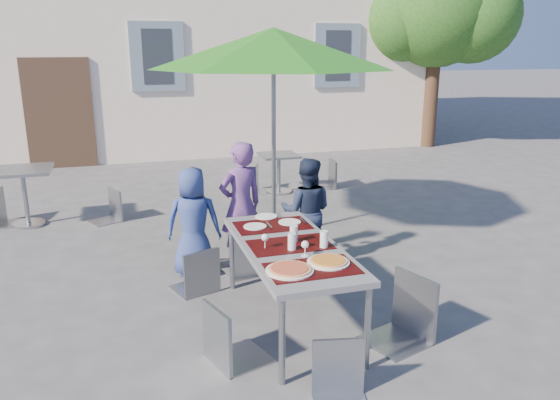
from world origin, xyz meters
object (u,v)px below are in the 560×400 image
object	(u,v)px
chair_5	(342,340)
chair_3	(227,299)
cafe_table_1	(279,168)
pizza_near_left	(290,269)
dining_table	(290,251)
chair_2	(299,232)
child_1	(241,205)
chair_4	(408,270)
bg_chair_r_1	(328,158)
bg_chair_r_0	(108,187)
patio_umbrella	(273,49)
child_2	(307,211)
chair_0	(196,244)
cafe_table_0	(24,185)
pizza_near_right	(328,261)
chair_1	(246,233)
bg_chair_l_0	(2,185)
bg_chair_l_1	(261,162)
child_0	(193,222)

from	to	relation	value
chair_5	chair_3	bearing A→B (deg)	131.82
cafe_table_1	pizza_near_left	bearing A→B (deg)	-105.92
dining_table	chair_2	xyz separation A→B (m)	(0.42, 0.99, -0.19)
child_1	chair_4	xyz separation A→B (m)	(0.96, -1.97, -0.09)
chair_4	bg_chair_r_1	xyz separation A→B (m)	(1.29, 5.01, -0.09)
chair_4	bg_chair_r_0	distance (m)	4.79
patio_umbrella	child_1	bearing A→B (deg)	-126.49
chair_5	patio_umbrella	xyz separation A→B (m)	(0.54, 3.48, 1.88)
child_2	chair_0	world-z (taller)	child_2
cafe_table_0	bg_chair_r_0	xyz separation A→B (m)	(1.09, -0.10, -0.09)
cafe_table_0	bg_chair_r_1	size ratio (longest dim) A/B	0.88
child_2	pizza_near_right	bearing A→B (deg)	99.17
chair_1	pizza_near_right	bearing A→B (deg)	-79.90
chair_3	patio_umbrella	xyz separation A→B (m)	(1.18, 2.76, 1.82)
chair_1	bg_chair_l_0	distance (m)	3.90
chair_1	patio_umbrella	bearing A→B (deg)	60.51
patio_umbrella	bg_chair_r_0	bearing A→B (deg)	147.11
chair_2	cafe_table_0	world-z (taller)	chair_2
child_1	bg_chair_l_1	size ratio (longest dim) A/B	1.60
child_0	bg_chair_r_0	bearing A→B (deg)	-54.55
child_1	cafe_table_0	distance (m)	3.40
chair_0	chair_5	xyz separation A→B (m)	(0.68, -2.07, -0.03)
chair_4	pizza_near_left	bearing A→B (deg)	-179.20
dining_table	cafe_table_1	size ratio (longest dim) A/B	2.79
pizza_near_right	cafe_table_1	distance (m)	5.01
chair_5	bg_chair_l_0	distance (m)	5.83
chair_0	chair_3	bearing A→B (deg)	-88.57
pizza_near_left	child_1	world-z (taller)	child_1
pizza_near_left	chair_5	world-z (taller)	chair_5
bg_chair_r_1	pizza_near_right	bearing A→B (deg)	-111.80
pizza_near_right	cafe_table_0	size ratio (longest dim) A/B	0.42
bg_chair_l_0	bg_chair_r_1	distance (m)	5.10
child_0	bg_chair_r_1	world-z (taller)	child_0
chair_0	cafe_table_1	xyz separation A→B (m)	(1.92, 3.51, -0.10)
child_2	chair_5	bearing A→B (deg)	99.30
chair_5	cafe_table_1	xyz separation A→B (m)	(1.24, 5.59, -0.07)
child_2	chair_4	size ratio (longest dim) A/B	1.16
dining_table	chair_2	bearing A→B (deg)	66.85
bg_chair_l_1	child_0	bearing A→B (deg)	-116.84
chair_1	cafe_table_0	bearing A→B (deg)	134.05
child_2	child_1	bearing A→B (deg)	14.89
chair_4	cafe_table_1	world-z (taller)	chair_4
pizza_near_right	child_1	bearing A→B (deg)	97.92
dining_table	child_1	xyz separation A→B (m)	(-0.11, 1.43, 0.02)
pizza_near_right	child_2	world-z (taller)	child_2
chair_0	cafe_table_0	distance (m)	3.43
chair_2	cafe_table_0	bearing A→B (deg)	138.19
bg_chair_l_0	bg_chair_r_0	world-z (taller)	bg_chair_l_0
pizza_near_left	child_2	size ratio (longest dim) A/B	0.30
patio_umbrella	chair_0	bearing A→B (deg)	-130.90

